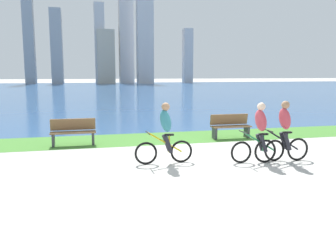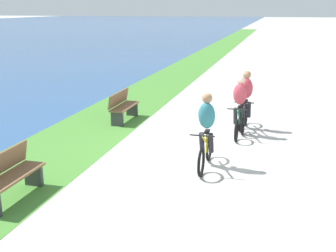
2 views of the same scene
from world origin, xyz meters
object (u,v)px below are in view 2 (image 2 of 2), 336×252
cyclist_lead (206,131)px  bench_near_path (123,106)px  cyclist_distant_rear (246,101)px  bench_far_along_path (10,176)px  cyclist_trailing (239,106)px

cyclist_lead → bench_near_path: bearing=44.0°
cyclist_lead → cyclist_distant_rear: (3.21, -0.56, 0.01)m
cyclist_lead → bench_near_path: cyclist_lead is taller
bench_near_path → bench_far_along_path: same height
cyclist_lead → cyclist_trailing: bearing=-10.1°
bench_far_along_path → cyclist_trailing: bearing=-35.6°
bench_far_along_path → cyclist_lead: bearing=-51.8°
cyclist_trailing → bench_near_path: (0.70, 3.60, -0.38)m
cyclist_lead → bench_near_path: size_ratio=1.10×
cyclist_trailing → bench_far_along_path: cyclist_trailing is taller
cyclist_lead → cyclist_trailing: 2.59m
cyclist_lead → bench_far_along_path: 4.01m
cyclist_trailing → bench_far_along_path: bearing=144.4°
cyclist_trailing → cyclist_distant_rear: 0.67m
cyclist_trailing → cyclist_distant_rear: bearing=-9.3°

